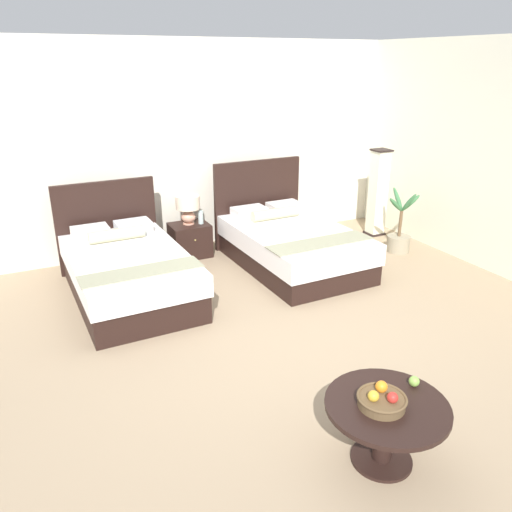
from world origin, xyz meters
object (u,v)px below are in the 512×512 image
floor_lamp_corner (378,193)px  potted_palm (399,236)px  nightstand (190,240)px  bed_near_corner (290,243)px  loose_apple (414,381)px  table_lamp (188,206)px  fruit_bowl (382,400)px  bed_near_window (128,271)px  vase (201,217)px  coffee_table (386,419)px

floor_lamp_corner → potted_palm: size_ratio=1.47×
nightstand → floor_lamp_corner: 3.00m
bed_near_corner → potted_palm: size_ratio=2.34×
nightstand → loose_apple: loose_apple is taller
bed_near_corner → table_lamp: 1.50m
fruit_bowl → floor_lamp_corner: 5.01m
table_lamp → potted_palm: potted_palm is taller
bed_near_corner → fruit_bowl: bed_near_corner is taller
loose_apple → potted_palm: size_ratio=0.08×
bed_near_window → bed_near_corner: 2.17m
vase → potted_palm: 2.84m
bed_near_window → nightstand: size_ratio=3.99×
table_lamp → floor_lamp_corner: floor_lamp_corner is taller
table_lamp → potted_palm: size_ratio=0.44×
bed_near_corner → nightstand: 1.43m
potted_palm → fruit_bowl: bearing=-132.6°
nightstand → table_lamp: size_ratio=1.32×
bed_near_window → potted_palm: (3.83, -0.23, -0.09)m
coffee_table → loose_apple: 0.34m
table_lamp → loose_apple: bearing=-87.5°
bed_near_window → nightstand: bearing=40.4°
bed_near_window → coffee_table: (0.96, -3.41, 0.04)m
bed_near_corner → nightstand: bed_near_corner is taller
bed_near_corner → vase: bearing=137.6°
coffee_table → fruit_bowl: bearing=178.4°
fruit_bowl → floor_lamp_corner: bearing=51.8°
nightstand → loose_apple: (0.19, -4.24, 0.28)m
coffee_table → nightstand: bearing=88.6°
coffee_table → loose_apple: bearing=14.8°
bed_near_window → floor_lamp_corner: size_ratio=1.58×
bed_near_corner → potted_palm: bearing=-8.3°
loose_apple → floor_lamp_corner: (2.75, 3.86, 0.16)m
table_lamp → vase: table_lamp is taller
table_lamp → coffee_table: table_lamp is taller
vase → coffee_table: 4.29m
bed_near_corner → nightstand: (-1.10, 0.90, -0.07)m
nightstand → potted_palm: bearing=-22.5°
bed_near_window → table_lamp: bed_near_window is taller
table_lamp → potted_palm: (2.76, -1.16, -0.49)m
table_lamp → vase: 0.24m
bed_near_window → table_lamp: size_ratio=5.26×
floor_lamp_corner → bed_near_window: bearing=-172.4°
table_lamp → vase: size_ratio=2.20×
fruit_bowl → potted_palm: bearing=47.4°
bed_near_window → loose_apple: bed_near_window is taller
fruit_bowl → coffee_table: bearing=-1.6°
bed_near_corner → nightstand: bearing=140.7°
bed_near_window → vase: 1.52m
bed_near_corner → vase: (-0.94, 0.86, 0.25)m
bed_near_window → bed_near_corner: bed_near_corner is taller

